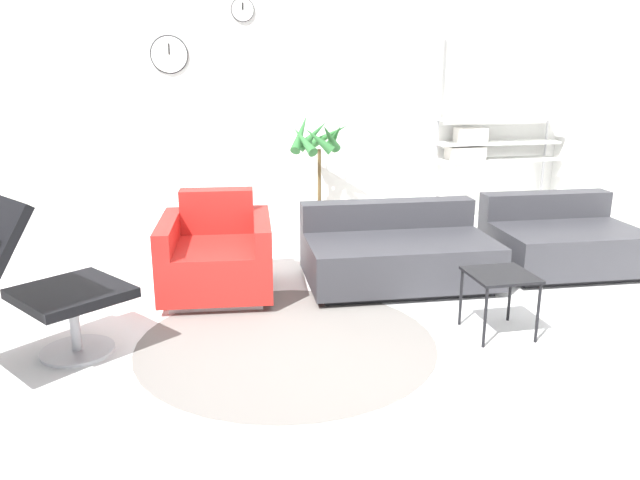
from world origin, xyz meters
The scene contains 10 objects.
ground_plane centered at (0.00, 0.00, 0.00)m, with size 12.00×12.00×0.00m, color white.
wall_back centered at (0.00, 2.79, 1.40)m, with size 12.00×0.09×2.80m.
round_rug centered at (-0.16, -0.21, 0.00)m, with size 1.89×1.89×0.01m.
lounge_chair centered at (-1.74, -0.29, 0.67)m, with size 1.20×1.08×1.12m.
armchair_red centered at (-0.54, 0.80, 0.28)m, with size 0.89×0.96×0.75m.
couch_low centered at (0.88, 0.74, 0.23)m, with size 1.50×0.98×0.61m.
couch_second centered at (2.37, 0.79, 0.23)m, with size 1.21×0.96×0.61m.
side_table centered at (1.21, -0.34, 0.37)m, with size 0.40×0.40×0.41m.
potted_plant centered at (0.56, 2.31, 0.62)m, with size 0.66×0.62×1.24m.
shelf_unit centered at (2.48, 2.58, 0.88)m, with size 1.39×0.28×2.06m.
Camera 1 is at (-0.70, -3.80, 1.70)m, focal length 35.00 mm.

